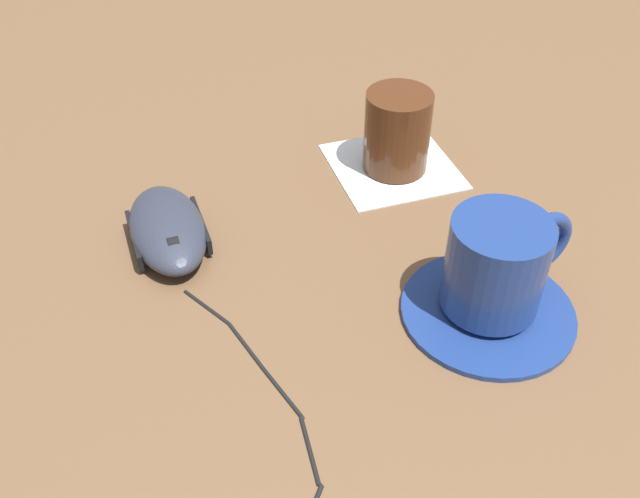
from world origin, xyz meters
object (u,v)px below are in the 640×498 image
coffee_cup (499,264)px  drinking_glass (397,131)px  computer_mouse (167,229)px  saucer (488,309)px

coffee_cup → drinking_glass: size_ratio=1.29×
computer_mouse → drinking_glass: (0.20, 0.12, 0.02)m
coffee_cup → drinking_glass: bearing=108.5°
saucer → coffee_cup: size_ratio=1.33×
coffee_cup → saucer: bearing=-110.1°
saucer → drinking_glass: 0.21m
drinking_glass → saucer: bearing=-72.5°
saucer → computer_mouse: size_ratio=1.00×
coffee_cup → computer_mouse: bearing=164.9°
saucer → coffee_cup: 0.04m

